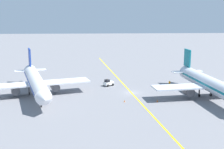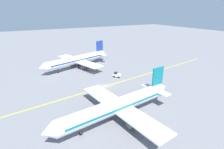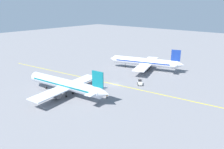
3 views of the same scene
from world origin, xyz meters
TOP-DOWN VIEW (x-y plane):
  - ground_plane at (0.00, 0.00)m, footprint 400.00×400.00m
  - apron_yellow_centreline at (0.00, 0.00)m, footprint 16.23×119.00m
  - airplane_at_gate at (-18.59, 6.09)m, footprint 28.43×35.53m
  - airplane_adjacent_stand at (24.83, 1.68)m, footprint 28.31×34.82m
  - baggage_tug_white at (5.85, -7.83)m, footprint 3.26×3.09m
  - ground_crew_worker at (-11.79, -6.48)m, footprint 0.49×0.39m
  - traffic_cone_near_nose at (-5.31, 8.59)m, footprint 0.32×0.32m
  - traffic_cone_mid_apron at (2.57, 8.28)m, footprint 0.32×0.32m

SIDE VIEW (x-z plane):
  - ground_plane at x=0.00m, z-range 0.00..0.00m
  - apron_yellow_centreline at x=0.00m, z-range 0.00..0.01m
  - traffic_cone_near_nose at x=-5.31m, z-range 0.00..0.55m
  - traffic_cone_mid_apron at x=2.57m, z-range 0.00..0.55m
  - baggage_tug_white at x=5.85m, z-range -0.15..1.96m
  - ground_crew_worker at x=-11.79m, z-range 0.07..1.75m
  - airplane_at_gate at x=-18.59m, z-range -1.59..9.01m
  - airplane_adjacent_stand at x=24.83m, z-range -1.59..9.01m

